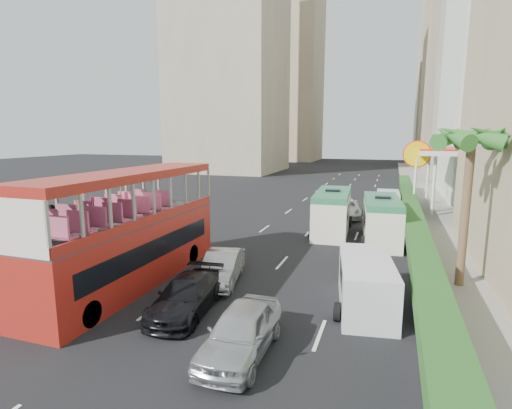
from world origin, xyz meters
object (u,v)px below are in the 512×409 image
at_px(palm_tree, 465,213).
at_px(shell_station, 456,181).
at_px(double_decker_bus, 130,229).
at_px(minibus_far, 381,220).
at_px(van_asset, 344,217).
at_px(minibus_near, 332,212).
at_px(car_silver_lane_b, 241,354).
at_px(panel_van_far, 388,203).
at_px(car_silver_lane_a, 222,282).
at_px(panel_van_near, 366,284).
at_px(car_black, 187,312).

xyz_separation_m(palm_tree, shell_station, (2.20, 19.00, -0.63)).
bearing_deg(double_decker_bus, minibus_far, 47.24).
bearing_deg(palm_tree, van_asset, 114.62).
relative_size(double_decker_bus, minibus_near, 1.71).
height_order(car_silver_lane_b, panel_van_far, panel_van_far).
relative_size(panel_van_far, palm_tree, 0.71).
distance_m(car_silver_lane_b, shell_station, 28.62).
height_order(minibus_near, shell_station, shell_station).
bearing_deg(minibus_near, car_silver_lane_a, -110.71).
bearing_deg(panel_van_near, palm_tree, 32.34).
height_order(minibus_far, palm_tree, palm_tree).
xyz_separation_m(car_silver_lane_b, minibus_far, (3.60, 15.12, 1.37)).
distance_m(van_asset, palm_tree, 15.94).
xyz_separation_m(panel_van_near, panel_van_far, (0.51, 20.05, -0.04)).
relative_size(double_decker_bus, van_asset, 2.11).
distance_m(car_silver_lane_b, car_black, 3.63).
distance_m(car_silver_lane_a, van_asset, 17.07).
bearing_deg(double_decker_bus, van_asset, 68.07).
distance_m(van_asset, shell_station, 10.32).
height_order(car_silver_lane_a, car_silver_lane_b, car_silver_lane_b).
xyz_separation_m(car_silver_lane_a, minibus_near, (3.38, 10.92, 1.43)).
bearing_deg(shell_station, minibus_near, -130.00).
bearing_deg(palm_tree, double_decker_bus, -163.84).
distance_m(double_decker_bus, car_black, 4.90).
distance_m(minibus_far, panel_van_near, 10.42).
bearing_deg(van_asset, minibus_near, -100.48).
height_order(van_asset, minibus_near, minibus_near).
xyz_separation_m(car_silver_lane_a, car_black, (0.02, -3.35, 0.00)).
distance_m(minibus_far, palm_tree, 8.22).
bearing_deg(palm_tree, car_silver_lane_b, -131.67).
xyz_separation_m(double_decker_bus, palm_tree, (13.80, 4.00, 0.85)).
relative_size(car_silver_lane_a, minibus_near, 0.65).
bearing_deg(car_silver_lane_b, car_black, 144.62).
height_order(double_decker_bus, car_silver_lane_a, double_decker_bus).
xyz_separation_m(minibus_near, panel_van_near, (2.97, -11.62, -0.48)).
height_order(minibus_near, panel_van_far, minibus_near).
relative_size(panel_van_near, palm_tree, 0.74).
bearing_deg(minibus_near, palm_tree, -54.95).
xyz_separation_m(double_decker_bus, panel_van_far, (10.59, 20.82, -1.62)).
distance_m(double_decker_bus, car_silver_lane_a, 4.74).
relative_size(double_decker_bus, car_black, 2.44).
relative_size(panel_van_far, shell_station, 0.57).
bearing_deg(shell_station, car_silver_lane_b, -108.98).
height_order(car_silver_lane_a, panel_van_near, panel_van_near).
bearing_deg(double_decker_bus, minibus_near, 60.19).
xyz_separation_m(minibus_far, palm_tree, (3.46, -7.18, 2.01)).
xyz_separation_m(car_silver_lane_a, car_silver_lane_b, (3.01, -5.41, 0.00)).
height_order(van_asset, palm_tree, palm_tree).
distance_m(van_asset, minibus_near, 5.94).
relative_size(minibus_far, panel_van_far, 1.35).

